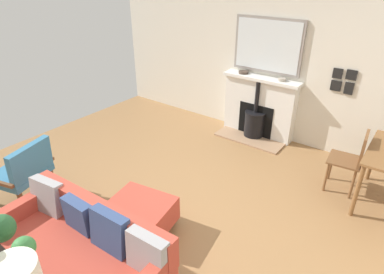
% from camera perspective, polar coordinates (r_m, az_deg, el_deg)
% --- Properties ---
extents(ground_plane, '(5.97, 6.36, 0.01)m').
position_cam_1_polar(ground_plane, '(3.95, -6.93, -14.91)').
color(ground_plane, olive).
extents(wall_left, '(0.12, 6.36, 2.86)m').
position_cam_1_polar(wall_left, '(5.58, 14.12, 14.14)').
color(wall_left, beige).
rests_on(wall_left, ground).
extents(fireplace, '(0.61, 1.32, 1.06)m').
position_cam_1_polar(fireplace, '(5.73, 11.50, 4.57)').
color(fireplace, '#9E7A5B').
rests_on(fireplace, ground).
extents(mirror_over_mantel, '(0.04, 1.15, 0.87)m').
position_cam_1_polar(mirror_over_mantel, '(5.51, 13.12, 15.36)').
color(mirror_over_mantel, gray).
extents(mantel_bowl_near, '(0.16, 0.16, 0.04)m').
position_cam_1_polar(mantel_bowl_near, '(5.69, 9.02, 11.17)').
color(mantel_bowl_near, '#47382D').
rests_on(mantel_bowl_near, fireplace).
extents(mantel_bowl_far, '(0.13, 0.13, 0.05)m').
position_cam_1_polar(mantel_bowl_far, '(5.41, 15.52, 9.73)').
color(mantel_bowl_far, '#9E9384').
rests_on(mantel_bowl_far, fireplace).
extents(sofa, '(0.86, 1.77, 0.80)m').
position_cam_1_polar(sofa, '(3.30, -18.87, -18.66)').
color(sofa, '#B2B2B7').
rests_on(sofa, ground).
extents(ottoman, '(0.69, 0.77, 0.38)m').
position_cam_1_polar(ottoman, '(3.74, -9.02, -13.16)').
color(ottoman, '#B2B2B7').
rests_on(ottoman, ground).
extents(armchair_accent, '(0.80, 0.72, 0.82)m').
position_cam_1_polar(armchair_accent, '(4.50, -27.42, -5.07)').
color(armchair_accent, brown).
rests_on(armchair_accent, ground).
extents(dining_chair_near_fireplace, '(0.44, 0.44, 0.86)m').
position_cam_1_polar(dining_chair_near_fireplace, '(4.62, 26.40, -3.22)').
color(dining_chair_near_fireplace, brown).
rests_on(dining_chair_near_fireplace, ground).
extents(photo_gallery_row, '(0.02, 0.33, 0.36)m').
position_cam_1_polar(photo_gallery_row, '(5.25, 25.02, 8.90)').
color(photo_gallery_row, black).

